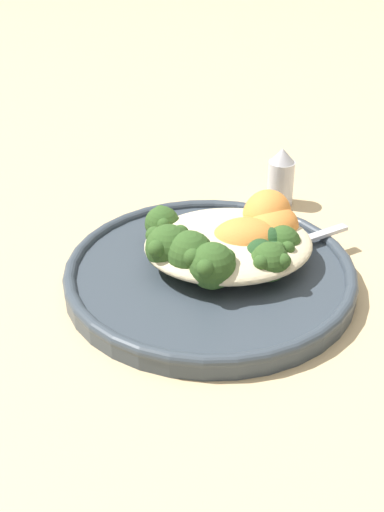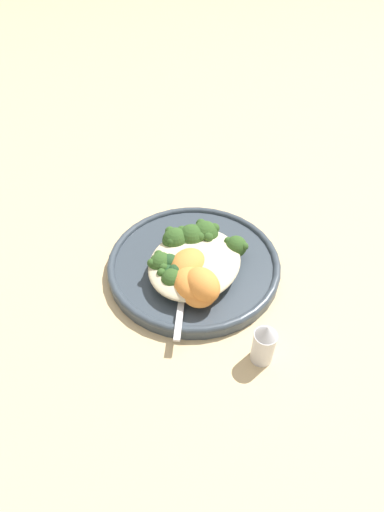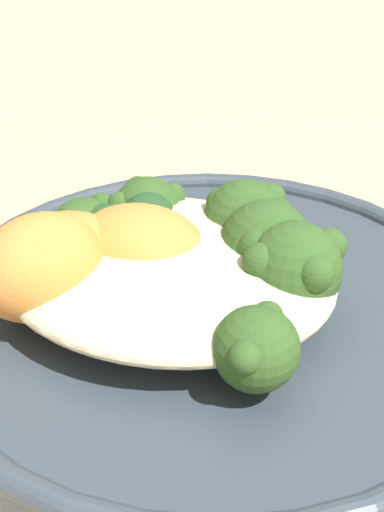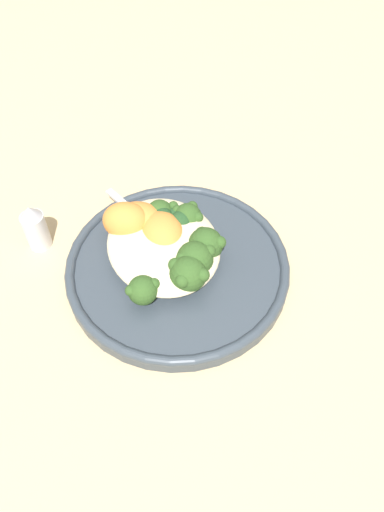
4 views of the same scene
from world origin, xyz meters
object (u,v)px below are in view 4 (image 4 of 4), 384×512
object	(u,v)px
plate	(179,266)
kale_tuft	(172,224)
broccoli_stalk_5	(161,218)
sweet_potato_chunk_2	(140,219)
sweet_potato_chunk_3	(162,232)
broccoli_stalk_3	(194,246)
salt_shaker	(35,227)
broccoli_stalk_0	(143,284)
quinoa_mound	(163,245)
broccoli_stalk_4	(181,223)
spoon	(143,219)
sweet_potato_chunk_1	(132,226)
sweet_potato_chunk_0	(126,221)
broccoli_stalk_1	(185,272)
broccoli_stalk_2	(190,259)

from	to	relation	value
plate	kale_tuft	distance (m)	0.05
broccoli_stalk_5	kale_tuft	distance (m)	0.02
sweet_potato_chunk_2	sweet_potato_chunk_3	xyz separation A→B (m)	(0.03, 0.02, 0.00)
broccoli_stalk_3	salt_shaker	bearing A→B (deg)	172.22
plate	broccoli_stalk_0	distance (m)	0.06
quinoa_mound	broccoli_stalk_3	bearing A→B (deg)	61.97
broccoli_stalk_4	spoon	xyz separation A→B (m)	(-0.03, -0.04, -0.01)
sweet_potato_chunk_3	kale_tuft	size ratio (longest dim) A/B	1.27
broccoli_stalk_4	sweet_potato_chunk_1	world-z (taller)	broccoli_stalk_4
broccoli_stalk_5	sweet_potato_chunk_1	bearing A→B (deg)	127.99
broccoli_stalk_0	sweet_potato_chunk_0	size ratio (longest dim) A/B	1.49
broccoli_stalk_3	sweet_potato_chunk_1	world-z (taller)	broccoli_stalk_3
broccoli_stalk_4	spoon	world-z (taller)	broccoli_stalk_4
kale_tuft	broccoli_stalk_4	bearing A→B (deg)	80.20
broccoli_stalk_0	spoon	size ratio (longest dim) A/B	0.85
salt_shaker	sweet_potato_chunk_2	bearing A→B (deg)	71.92
sweet_potato_chunk_3	kale_tuft	world-z (taller)	sweet_potato_chunk_3
spoon	salt_shaker	world-z (taller)	salt_shaker
broccoli_stalk_1	broccoli_stalk_4	world-z (taller)	broccoli_stalk_1
broccoli_stalk_3	sweet_potato_chunk_3	bearing A→B (deg)	155.55
broccoli_stalk_0	kale_tuft	world-z (taller)	same
broccoli_stalk_0	sweet_potato_chunk_2	world-z (taller)	sweet_potato_chunk_2
quinoa_mound	sweet_potato_chunk_0	bearing A→B (deg)	-142.73
broccoli_stalk_0	sweet_potato_chunk_3	bearing A→B (deg)	164.75
kale_tuft	broccoli_stalk_0	bearing A→B (deg)	-38.07
broccoli_stalk_4	sweet_potato_chunk_2	bearing A→B (deg)	135.90
quinoa_mound	broccoli_stalk_3	world-z (taller)	broccoli_stalk_3
broccoli_stalk_0	kale_tuft	size ratio (longest dim) A/B	1.73
spoon	sweet_potato_chunk_1	bearing A→B (deg)	108.73
sweet_potato_chunk_0	broccoli_stalk_0	bearing A→B (deg)	-3.77
broccoli_stalk_5	quinoa_mound	bearing A→B (deg)	-153.36
sweet_potato_chunk_2	salt_shaker	size ratio (longest dim) A/B	0.91
salt_shaker	spoon	bearing A→B (deg)	78.57
quinoa_mound	broccoli_stalk_3	distance (m)	0.04
broccoli_stalk_1	sweet_potato_chunk_3	xyz separation A→B (m)	(-0.07, -0.01, -0.00)
broccoli_stalk_2	broccoli_stalk_4	xyz separation A→B (m)	(-0.06, 0.01, -0.00)
broccoli_stalk_1	broccoli_stalk_3	size ratio (longest dim) A/B	0.94
sweet_potato_chunk_0	spoon	distance (m)	0.03
broccoli_stalk_1	quinoa_mound	bearing A→B (deg)	162.33
quinoa_mound	sweet_potato_chunk_3	size ratio (longest dim) A/B	2.47
spoon	broccoli_stalk_5	bearing A→B (deg)	-154.75
quinoa_mound	broccoli_stalk_4	bearing A→B (deg)	129.07
plate	kale_tuft	size ratio (longest dim) A/B	5.41
broccoli_stalk_2	sweet_potato_chunk_2	distance (m)	0.09
broccoli_stalk_4	broccoli_stalk_3	bearing A→B (deg)	-107.50
broccoli_stalk_0	sweet_potato_chunk_1	world-z (taller)	broccoli_stalk_0
sweet_potato_chunk_1	sweet_potato_chunk_3	xyz separation A→B (m)	(0.03, 0.03, 0.01)
quinoa_mound	broccoli_stalk_4	xyz separation A→B (m)	(-0.02, 0.03, 0.00)
broccoli_stalk_2	sweet_potato_chunk_1	world-z (taller)	broccoli_stalk_2
spoon	quinoa_mound	bearing A→B (deg)	166.23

